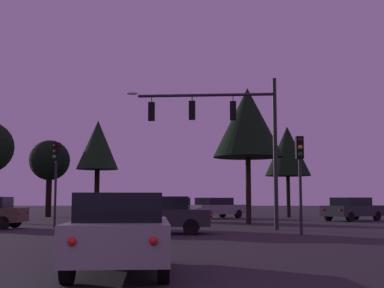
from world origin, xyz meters
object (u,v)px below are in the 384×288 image
car_nearside_lane (122,231)px  tree_left_far (288,151)px  traffic_signal_mast_arm (227,124)px  traffic_light_corner_left (301,164)px  tree_behind_sign (248,123)px  car_crossing_left (158,214)px  tree_center_horizon (50,161)px  traffic_light_corner_right (57,167)px  tree_right_cluster (98,145)px  car_parked_lot (216,207)px  car_far_lane (353,209)px

car_nearside_lane → tree_left_far: size_ratio=0.58×
traffic_signal_mast_arm → traffic_light_corner_left: size_ratio=1.83×
tree_left_far → tree_behind_sign: bearing=-111.5°
traffic_light_corner_left → tree_left_far: 20.58m
traffic_signal_mast_arm → car_crossing_left: traffic_signal_mast_arm is taller
traffic_light_corner_left → tree_center_horizon: size_ratio=0.64×
traffic_signal_mast_arm → traffic_light_corner_right: traffic_signal_mast_arm is taller
tree_right_cluster → traffic_light_corner_left: bearing=-57.7°
traffic_light_corner_right → car_parked_lot: bearing=55.9°
car_far_lane → tree_right_cluster: bearing=165.5°
car_far_lane → car_nearside_lane: bearing=-116.4°
tree_behind_sign → tree_right_cluster: 13.66m
tree_behind_sign → traffic_signal_mast_arm: bearing=-106.4°
traffic_light_corner_left → car_parked_lot: size_ratio=0.84×
car_crossing_left → tree_right_cluster: 18.58m
car_far_lane → car_parked_lot: bearing=152.6°
car_nearside_lane → tree_center_horizon: (-10.13, 31.32, 3.69)m
car_crossing_left → car_parked_lot: (3.16, 17.06, 0.00)m
car_nearside_lane → car_crossing_left: same height
car_nearside_lane → tree_behind_sign: 20.68m
traffic_light_corner_right → tree_center_horizon: 16.30m
traffic_light_corner_left → tree_behind_sign: 9.67m
traffic_light_corner_right → tree_behind_sign: bearing=20.5°
car_far_lane → car_parked_lot: size_ratio=0.97×
car_far_lane → tree_left_far: tree_left_far is taller
traffic_light_corner_left → car_far_lane: (6.20, 13.47, -1.99)m
car_nearside_lane → car_far_lane: same height
car_crossing_left → tree_left_far: 21.67m
traffic_light_corner_right → car_parked_lot: 15.46m
car_crossing_left → tree_left_far: bearing=64.9°
traffic_light_corner_right → car_parked_lot: traffic_light_corner_right is taller
car_far_lane → tree_right_cluster: 18.77m
car_crossing_left → car_far_lane: bearing=46.4°
traffic_light_corner_right → car_far_lane: bearing=25.1°
traffic_light_corner_right → car_far_lane: (17.35, 8.11, -2.22)m
car_parked_lot → tree_right_cluster: tree_right_cluster is taller
car_nearside_lane → car_far_lane: size_ratio=0.91×
tree_center_horizon → traffic_light_corner_right: bearing=-73.4°
car_far_lane → traffic_light_corner_right: bearing=-154.9°
car_parked_lot → tree_behind_sign: tree_behind_sign is taller
traffic_signal_mast_arm → traffic_light_corner_left: traffic_signal_mast_arm is taller
traffic_light_corner_left → car_far_lane: 14.96m
tree_left_far → tree_right_cluster: tree_right_cluster is taller
traffic_signal_mast_arm → tree_right_cluster: (-8.73, 14.36, 0.50)m
tree_behind_sign → car_far_lane: bearing=30.9°
car_far_lane → tree_center_horizon: tree_center_horizon is taller
traffic_signal_mast_arm → tree_behind_sign: bearing=73.6°
car_crossing_left → traffic_light_corner_right: bearing=141.0°
tree_center_horizon → car_far_lane: bearing=-18.7°
traffic_signal_mast_arm → car_parked_lot: 14.93m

